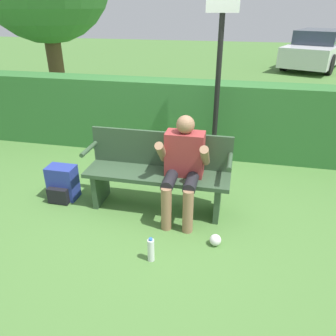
% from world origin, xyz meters
% --- Properties ---
extents(ground_plane, '(40.00, 40.00, 0.00)m').
position_xyz_m(ground_plane, '(0.00, 0.00, 0.00)').
color(ground_plane, '#4C7A38').
extents(hedge_back, '(12.00, 0.47, 1.12)m').
position_xyz_m(hedge_back, '(0.00, 1.72, 0.56)').
color(hedge_back, '#337033').
rests_on(hedge_back, ground).
extents(park_bench, '(1.63, 0.43, 0.87)m').
position_xyz_m(park_bench, '(0.00, 0.06, 0.45)').
color(park_bench, '#334C33').
rests_on(park_bench, ground).
extents(person_seated, '(0.55, 0.58, 1.13)m').
position_xyz_m(person_seated, '(0.30, -0.06, 0.63)').
color(person_seated, '#993333').
rests_on(person_seated, ground).
extents(backpack, '(0.33, 0.29, 0.42)m').
position_xyz_m(backpack, '(-1.17, -0.04, 0.20)').
color(backpack, '#283893').
rests_on(backpack, ground).
extents(water_bottle, '(0.06, 0.06, 0.25)m').
position_xyz_m(water_bottle, '(0.16, -0.88, 0.12)').
color(water_bottle, white).
rests_on(water_bottle, ground).
extents(signpost, '(0.40, 0.09, 2.38)m').
position_xyz_m(signpost, '(0.53, 1.25, 1.37)').
color(signpost, black).
rests_on(signpost, ground).
extents(parked_car, '(3.11, 4.64, 1.33)m').
position_xyz_m(parked_car, '(3.52, 10.68, 0.65)').
color(parked_car, silver).
rests_on(parked_car, ground).
extents(litter_crumple, '(0.11, 0.11, 0.11)m').
position_xyz_m(litter_crumple, '(0.72, -0.53, 0.06)').
color(litter_crumple, silver).
rests_on(litter_crumple, ground).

